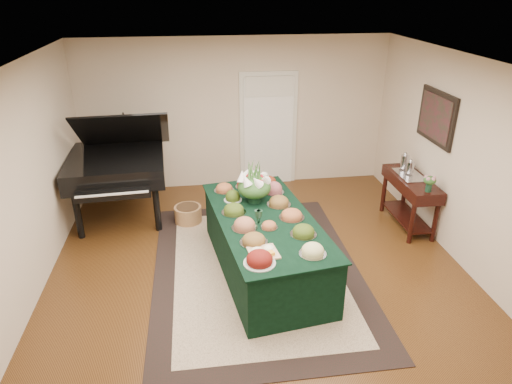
{
  "coord_description": "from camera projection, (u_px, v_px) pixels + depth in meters",
  "views": [
    {
      "loc": [
        -0.74,
        -4.99,
        3.54
      ],
      "look_at": [
        0.0,
        0.3,
        1.05
      ],
      "focal_mm": 32.0,
      "sensor_mm": 36.0,
      "label": 1
    }
  ],
  "objects": [
    {
      "name": "ground",
      "position": [
        259.0,
        273.0,
        6.07
      ],
      "size": [
        6.0,
        6.0,
        0.0
      ],
      "primitive_type": "plane",
      "color": "black",
      "rests_on": "ground"
    },
    {
      "name": "area_rug",
      "position": [
        257.0,
        270.0,
        6.12
      ],
      "size": [
        2.71,
        3.8,
        0.01
      ],
      "color": "black",
      "rests_on": "ground"
    },
    {
      "name": "kitchen_doorway",
      "position": [
        268.0,
        131.0,
        8.38
      ],
      "size": [
        1.05,
        0.07,
        2.1
      ],
      "color": "silver",
      "rests_on": "ground"
    },
    {
      "name": "buffet_table",
      "position": [
        265.0,
        244.0,
        5.96
      ],
      "size": [
        1.51,
        2.64,
        0.8
      ],
      "color": "black",
      "rests_on": "ground"
    },
    {
      "name": "food_platters",
      "position": [
        264.0,
        214.0,
        5.77
      ],
      "size": [
        1.14,
        2.37,
        0.13
      ],
      "color": "silver",
      "rests_on": "buffet_table"
    },
    {
      "name": "cutting_board",
      "position": [
        263.0,
        250.0,
        5.03
      ],
      "size": [
        0.35,
        0.35,
        0.1
      ],
      "color": "tan",
      "rests_on": "buffet_table"
    },
    {
      "name": "green_goblets",
      "position": [
        259.0,
        217.0,
        5.63
      ],
      "size": [
        0.1,
        0.08,
        0.18
      ],
      "color": "#143220",
      "rests_on": "buffet_table"
    },
    {
      "name": "floral_centerpiece",
      "position": [
        254.0,
        183.0,
        6.1
      ],
      "size": [
        0.47,
        0.47,
        0.47
      ],
      "color": "#143220",
      "rests_on": "buffet_table"
    },
    {
      "name": "grand_piano",
      "position": [
        117.0,
        164.0,
        7.17
      ],
      "size": [
        1.66,
        1.86,
        1.8
      ],
      "color": "black",
      "rests_on": "ground"
    },
    {
      "name": "wicker_basket",
      "position": [
        188.0,
        214.0,
        7.29
      ],
      "size": [
        0.43,
        0.43,
        0.27
      ],
      "primitive_type": "cylinder",
      "color": "olive",
      "rests_on": "ground"
    },
    {
      "name": "mahogany_sideboard",
      "position": [
        411.0,
        189.0,
        7.0
      ],
      "size": [
        0.45,
        1.24,
        0.81
      ],
      "color": "black",
      "rests_on": "ground"
    },
    {
      "name": "tea_service",
      "position": [
        408.0,
        166.0,
        7.05
      ],
      "size": [
        0.34,
        0.58,
        0.3
      ],
      "color": "silver",
      "rests_on": "mahogany_sideboard"
    },
    {
      "name": "pink_bouquet",
      "position": [
        430.0,
        181.0,
        6.41
      ],
      "size": [
        0.2,
        0.2,
        0.25
      ],
      "color": "#143220",
      "rests_on": "mahogany_sideboard"
    },
    {
      "name": "wall_painting",
      "position": [
        436.0,
        117.0,
        6.55
      ],
      "size": [
        0.05,
        0.95,
        0.75
      ],
      "color": "black",
      "rests_on": "ground"
    }
  ]
}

